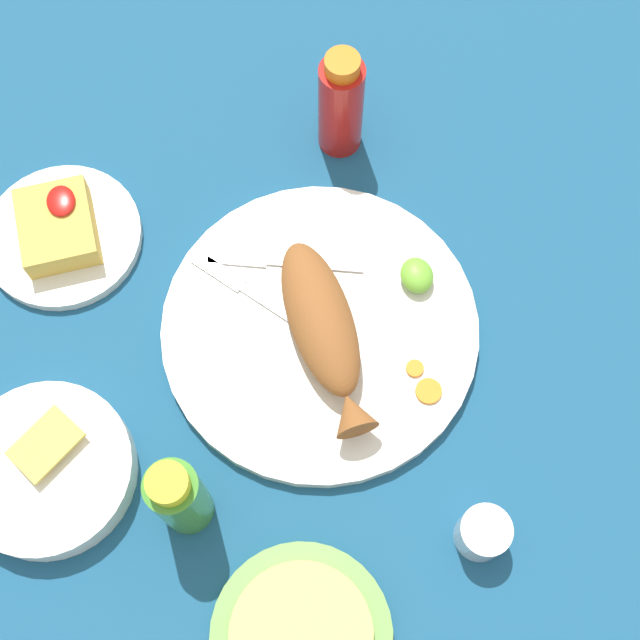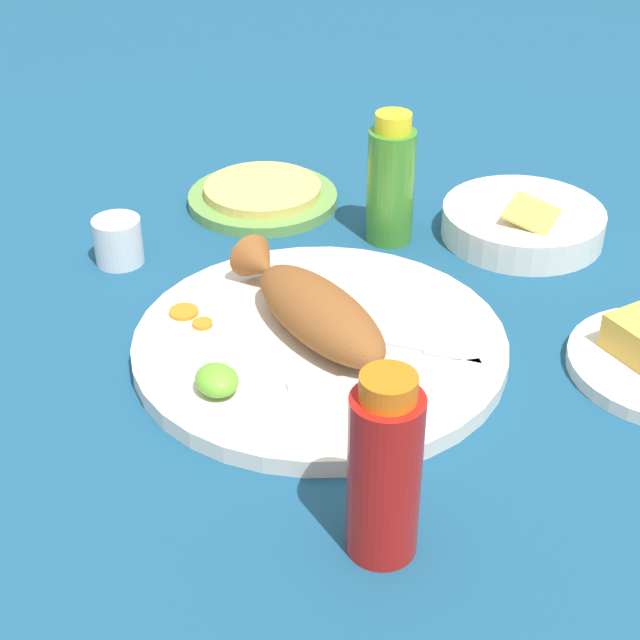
{
  "view_description": "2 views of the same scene",
  "coord_description": "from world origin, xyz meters",
  "px_view_note": "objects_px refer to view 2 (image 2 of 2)",
  "views": [
    {
      "loc": [
        -0.35,
        0.09,
        0.98
      ],
      "look_at": [
        0.0,
        0.0,
        0.04
      ],
      "focal_mm": 50.0,
      "sensor_mm": 36.0,
      "label": 1
    },
    {
      "loc": [
        0.69,
        -0.4,
        0.56
      ],
      "look_at": [
        0.0,
        0.0,
        0.04
      ],
      "focal_mm": 55.0,
      "sensor_mm": 36.0,
      "label": 2
    }
  ],
  "objects_px": {
    "fried_fish": "(312,307)",
    "hot_sauce_bottle_green": "(391,182)",
    "tortilla_plate": "(263,199)",
    "fork_near": "(416,347)",
    "guacamole_bowl": "(523,221)",
    "fork_far": "(400,374)",
    "main_plate": "(320,345)",
    "salt_cup": "(119,244)",
    "hot_sauce_bottle_red": "(384,470)"
  },
  "relations": [
    {
      "from": "fried_fish",
      "to": "hot_sauce_bottle_red",
      "type": "relative_size",
      "value": 1.46
    },
    {
      "from": "main_plate",
      "to": "hot_sauce_bottle_red",
      "type": "bearing_deg",
      "value": -19.71
    },
    {
      "from": "hot_sauce_bottle_green",
      "to": "guacamole_bowl",
      "type": "relative_size",
      "value": 0.82
    },
    {
      "from": "fork_near",
      "to": "salt_cup",
      "type": "relative_size",
      "value": 2.72
    },
    {
      "from": "hot_sauce_bottle_red",
      "to": "guacamole_bowl",
      "type": "height_order",
      "value": "hot_sauce_bottle_red"
    },
    {
      "from": "salt_cup",
      "to": "tortilla_plate",
      "type": "distance_m",
      "value": 0.22
    },
    {
      "from": "fried_fish",
      "to": "fork_near",
      "type": "relative_size",
      "value": 1.59
    },
    {
      "from": "fork_near",
      "to": "guacamole_bowl",
      "type": "bearing_deg",
      "value": 79.48
    },
    {
      "from": "fried_fish",
      "to": "main_plate",
      "type": "bearing_deg",
      "value": 0.0
    },
    {
      "from": "guacamole_bowl",
      "to": "tortilla_plate",
      "type": "distance_m",
      "value": 0.33
    },
    {
      "from": "fork_far",
      "to": "fried_fish",
      "type": "bearing_deg",
      "value": 126.77
    },
    {
      "from": "fork_near",
      "to": "tortilla_plate",
      "type": "distance_m",
      "value": 0.39
    },
    {
      "from": "fried_fish",
      "to": "hot_sauce_bottle_green",
      "type": "distance_m",
      "value": 0.24
    },
    {
      "from": "fork_far",
      "to": "hot_sauce_bottle_green",
      "type": "relative_size",
      "value": 1.14
    },
    {
      "from": "main_plate",
      "to": "hot_sauce_bottle_green",
      "type": "distance_m",
      "value": 0.26
    },
    {
      "from": "fried_fish",
      "to": "salt_cup",
      "type": "xyz_separation_m",
      "value": [
        -0.26,
        -0.11,
        -0.02
      ]
    },
    {
      "from": "fried_fish",
      "to": "hot_sauce_bottle_green",
      "type": "height_order",
      "value": "hot_sauce_bottle_green"
    },
    {
      "from": "hot_sauce_bottle_red",
      "to": "hot_sauce_bottle_green",
      "type": "bearing_deg",
      "value": 146.05
    },
    {
      "from": "fork_far",
      "to": "hot_sauce_bottle_red",
      "type": "bearing_deg",
      "value": -108.33
    },
    {
      "from": "fork_near",
      "to": "fork_far",
      "type": "height_order",
      "value": "same"
    },
    {
      "from": "fork_near",
      "to": "tortilla_plate",
      "type": "xyz_separation_m",
      "value": [
        -0.38,
        0.03,
        -0.01
      ]
    },
    {
      "from": "fried_fish",
      "to": "fork_far",
      "type": "bearing_deg",
      "value": 14.17
    },
    {
      "from": "fork_near",
      "to": "salt_cup",
      "type": "distance_m",
      "value": 0.38
    },
    {
      "from": "hot_sauce_bottle_green",
      "to": "guacamole_bowl",
      "type": "distance_m",
      "value": 0.17
    },
    {
      "from": "tortilla_plate",
      "to": "fork_near",
      "type": "bearing_deg",
      "value": -4.59
    },
    {
      "from": "hot_sauce_bottle_red",
      "to": "fork_far",
      "type": "bearing_deg",
      "value": 142.18
    },
    {
      "from": "fried_fish",
      "to": "fork_near",
      "type": "height_order",
      "value": "fried_fish"
    },
    {
      "from": "fried_fish",
      "to": "guacamole_bowl",
      "type": "bearing_deg",
      "value": 99.69
    },
    {
      "from": "hot_sauce_bottle_red",
      "to": "fork_near",
      "type": "bearing_deg",
      "value": 139.28
    },
    {
      "from": "main_plate",
      "to": "guacamole_bowl",
      "type": "distance_m",
      "value": 0.34
    },
    {
      "from": "salt_cup",
      "to": "guacamole_bowl",
      "type": "height_order",
      "value": "salt_cup"
    },
    {
      "from": "tortilla_plate",
      "to": "fork_far",
      "type": "bearing_deg",
      "value": -9.51
    },
    {
      "from": "fork_near",
      "to": "hot_sauce_bottle_green",
      "type": "xyz_separation_m",
      "value": [
        -0.23,
        0.12,
        0.05
      ]
    },
    {
      "from": "main_plate",
      "to": "tortilla_plate",
      "type": "relative_size",
      "value": 1.95
    },
    {
      "from": "fried_fish",
      "to": "fork_far",
      "type": "relative_size",
      "value": 1.32
    },
    {
      "from": "fried_fish",
      "to": "guacamole_bowl",
      "type": "relative_size",
      "value": 1.24
    },
    {
      "from": "tortilla_plate",
      "to": "fried_fish",
      "type": "bearing_deg",
      "value": -18.37
    },
    {
      "from": "hot_sauce_bottle_green",
      "to": "guacamole_bowl",
      "type": "xyz_separation_m",
      "value": [
        0.08,
        0.14,
        -0.05
      ]
    },
    {
      "from": "hot_sauce_bottle_red",
      "to": "salt_cup",
      "type": "height_order",
      "value": "hot_sauce_bottle_red"
    },
    {
      "from": "tortilla_plate",
      "to": "main_plate",
      "type": "bearing_deg",
      "value": -17.52
    },
    {
      "from": "main_plate",
      "to": "fried_fish",
      "type": "height_order",
      "value": "fried_fish"
    },
    {
      "from": "fork_far",
      "to": "hot_sauce_bottle_red",
      "type": "relative_size",
      "value": 1.11
    },
    {
      "from": "fork_near",
      "to": "guacamole_bowl",
      "type": "height_order",
      "value": "guacamole_bowl"
    },
    {
      "from": "fork_near",
      "to": "hot_sauce_bottle_red",
      "type": "height_order",
      "value": "hot_sauce_bottle_red"
    },
    {
      "from": "hot_sauce_bottle_green",
      "to": "hot_sauce_bottle_red",
      "type": "bearing_deg",
      "value": -33.95
    },
    {
      "from": "fork_far",
      "to": "guacamole_bowl",
      "type": "height_order",
      "value": "guacamole_bowl"
    },
    {
      "from": "main_plate",
      "to": "fork_far",
      "type": "distance_m",
      "value": 0.1
    },
    {
      "from": "tortilla_plate",
      "to": "salt_cup",
      "type": "bearing_deg",
      "value": -76.24
    },
    {
      "from": "fork_near",
      "to": "salt_cup",
      "type": "height_order",
      "value": "salt_cup"
    },
    {
      "from": "fork_near",
      "to": "tortilla_plate",
      "type": "relative_size",
      "value": 0.79
    }
  ]
}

